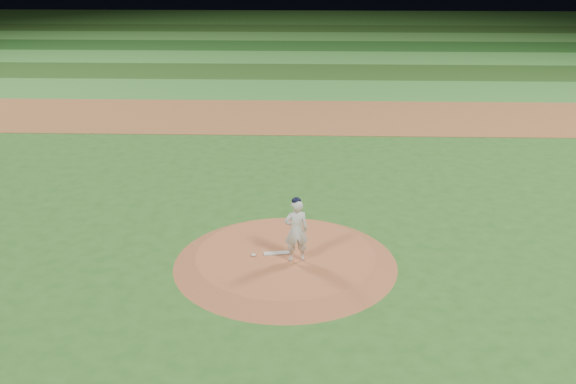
{
  "coord_description": "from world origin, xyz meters",
  "views": [
    {
      "loc": [
        0.52,
        -14.07,
        7.46
      ],
      "look_at": [
        0.0,
        2.0,
        1.1
      ],
      "focal_mm": 40.0,
      "sensor_mm": 36.0,
      "label": 1
    }
  ],
  "objects_px": {
    "pitching_rubber": "(277,253)",
    "rosin_bag": "(254,255)",
    "pitchers_mound": "(285,259)",
    "pitcher_on_mound": "(296,230)"
  },
  "relations": [
    {
      "from": "pitchers_mound",
      "to": "rosin_bag",
      "type": "relative_size",
      "value": 49.33
    },
    {
      "from": "pitchers_mound",
      "to": "pitching_rubber",
      "type": "bearing_deg",
      "value": 176.99
    },
    {
      "from": "pitchers_mound",
      "to": "pitcher_on_mound",
      "type": "height_order",
      "value": "pitcher_on_mound"
    },
    {
      "from": "pitching_rubber",
      "to": "rosin_bag",
      "type": "distance_m",
      "value": 0.58
    },
    {
      "from": "rosin_bag",
      "to": "pitcher_on_mound",
      "type": "distance_m",
      "value": 1.31
    },
    {
      "from": "pitching_rubber",
      "to": "pitcher_on_mound",
      "type": "xyz_separation_m",
      "value": [
        0.48,
        -0.33,
        0.79
      ]
    },
    {
      "from": "pitching_rubber",
      "to": "rosin_bag",
      "type": "xyz_separation_m",
      "value": [
        -0.56,
        -0.14,
        0.01
      ]
    },
    {
      "from": "pitchers_mound",
      "to": "rosin_bag",
      "type": "distance_m",
      "value": 0.8
    },
    {
      "from": "pitching_rubber",
      "to": "rosin_bag",
      "type": "height_order",
      "value": "rosin_bag"
    },
    {
      "from": "pitchers_mound",
      "to": "pitching_rubber",
      "type": "xyz_separation_m",
      "value": [
        -0.22,
        0.01,
        0.14
      ]
    }
  ]
}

